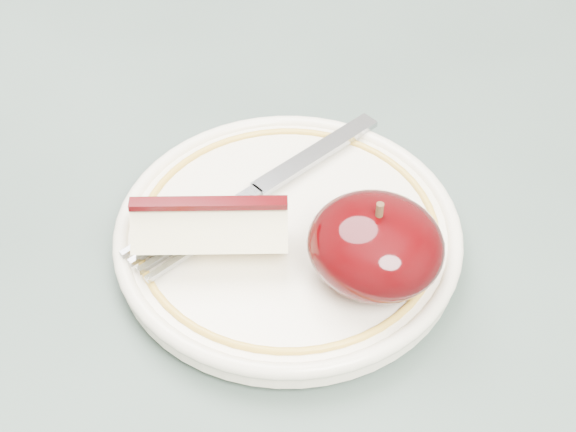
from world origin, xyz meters
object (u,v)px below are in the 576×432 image
at_px(apple_half, 376,245).
at_px(fork, 256,191).
at_px(table, 360,350).
at_px(plate, 288,233).

distance_m(apple_half, fork, 0.09).
xyz_separation_m(table, apple_half, (0.01, -0.02, 0.13)).
bearing_deg(table, plate, -167.13).
height_order(plate, fork, fork).
bearing_deg(plate, table, 12.87).
height_order(plate, apple_half, apple_half).
xyz_separation_m(plate, apple_half, (0.06, -0.01, 0.03)).
height_order(table, fork, fork).
distance_m(plate, fork, 0.03).
xyz_separation_m(table, plate, (-0.05, -0.01, 0.10)).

